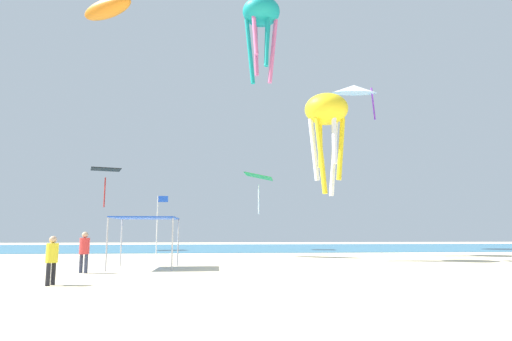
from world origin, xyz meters
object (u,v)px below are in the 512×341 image
(banner_flag, at_px, (158,222))
(kite_octopus_yellow, at_px, (326,114))
(kite_diamond_green, at_px, (259,178))
(kite_octopus_teal, at_px, (261,16))
(kite_delta_white, at_px, (354,89))
(person_near_tent, at_px, (84,249))
(canopy_tent, at_px, (146,220))
(kite_diamond_black, at_px, (106,171))
(person_leftmost, at_px, (52,256))
(kite_inflatable_orange, at_px, (107,8))

(banner_flag, distance_m, kite_octopus_yellow, 12.48)
(kite_diamond_green, xyz_separation_m, kite_octopus_teal, (-0.70, -9.60, 12.23))
(banner_flag, height_order, kite_delta_white, kite_delta_white)
(person_near_tent, bearing_deg, kite_delta_white, -96.46)
(person_near_tent, bearing_deg, kite_octopus_teal, -89.93)
(kite_diamond_green, bearing_deg, kite_delta_white, -75.90)
(canopy_tent, relative_size, kite_octopus_yellow, 0.45)
(kite_diamond_black, bearing_deg, person_leftmost, 83.94)
(person_near_tent, relative_size, kite_delta_white, 0.35)
(canopy_tent, distance_m, kite_delta_white, 31.87)
(kite_octopus_yellow, bearing_deg, person_leftmost, 115.82)
(kite_diamond_green, relative_size, kite_delta_white, 0.83)
(kite_delta_white, xyz_separation_m, kite_diamond_black, (-25.38, -0.75, -9.37))
(person_leftmost, height_order, kite_octopus_yellow, kite_octopus_yellow)
(banner_flag, distance_m, kite_delta_white, 29.45)
(person_leftmost, relative_size, kite_delta_white, 0.32)
(kite_octopus_teal, distance_m, kite_octopus_yellow, 12.48)
(canopy_tent, distance_m, person_near_tent, 3.29)
(kite_octopus_teal, bearing_deg, banner_flag, 177.57)
(kite_diamond_green, bearing_deg, person_near_tent, 167.26)
(kite_delta_white, bearing_deg, kite_octopus_yellow, 66.13)
(banner_flag, distance_m, kite_inflatable_orange, 19.04)
(kite_delta_white, xyz_separation_m, kite_inflatable_orange, (-23.25, -11.02, 2.05))
(kite_delta_white, bearing_deg, kite_diamond_green, 4.45)
(kite_octopus_teal, xyz_separation_m, kite_octopus_yellow, (3.55, -6.50, -10.05))
(banner_flag, distance_m, kite_diamond_green, 19.62)
(person_near_tent, distance_m, kite_octopus_yellow, 16.61)
(person_near_tent, bearing_deg, banner_flag, -78.28)
(kite_diamond_black, height_order, kite_octopus_yellow, kite_octopus_yellow)
(person_near_tent, height_order, kite_diamond_black, kite_diamond_black)
(kite_diamond_green, xyz_separation_m, kite_octopus_yellow, (2.85, -16.10, 2.17))
(person_leftmost, distance_m, kite_delta_white, 38.07)
(kite_diamond_green, distance_m, kite_inflatable_orange, 20.33)
(person_leftmost, distance_m, kite_octopus_teal, 27.09)
(banner_flag, relative_size, kite_octopus_teal, 0.52)
(person_leftmost, distance_m, kite_inflatable_orange, 25.20)
(canopy_tent, distance_m, kite_diamond_black, 23.05)
(person_near_tent, bearing_deg, kite_diamond_green, -79.17)
(person_near_tent, xyz_separation_m, person_leftmost, (0.24, -4.25, -0.08))
(kite_inflatable_orange, xyz_separation_m, kite_diamond_black, (-2.13, 10.27, -11.42))
(banner_flag, relative_size, kite_delta_white, 0.77)
(kite_diamond_black, bearing_deg, banner_flag, 95.94)
(banner_flag, bearing_deg, kite_inflatable_orange, 126.86)
(kite_inflatable_orange, distance_m, kite_diamond_black, 15.50)
(banner_flag, distance_m, kite_diamond_black, 19.82)
(person_near_tent, relative_size, banner_flag, 0.46)
(canopy_tent, xyz_separation_m, kite_inflatable_orange, (-5.34, 10.89, 16.71))
(person_leftmost, xyz_separation_m, kite_diamond_green, (9.46, 27.50, 6.12))
(canopy_tent, xyz_separation_m, banner_flag, (0.10, 3.63, -0.04))
(kite_inflatable_orange, bearing_deg, person_near_tent, -41.88)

